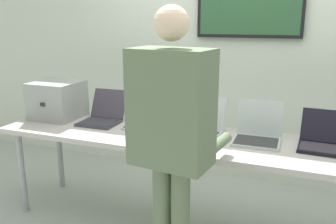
% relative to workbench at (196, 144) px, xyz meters
% --- Properties ---
extents(back_wall, '(8.00, 0.11, 2.67)m').
position_rel_workbench_xyz_m(back_wall, '(0.00, 1.13, 0.63)').
color(back_wall, beige).
rests_on(back_wall, ground).
extents(workbench, '(3.10, 0.70, 0.76)m').
position_rel_workbench_xyz_m(workbench, '(0.00, 0.00, 0.00)').
color(workbench, '#ABA69D').
rests_on(workbench, ground).
extents(equipment_box, '(0.39, 0.39, 0.32)m').
position_rel_workbench_xyz_m(equipment_box, '(-1.30, 0.10, 0.21)').
color(equipment_box, gray).
rests_on(equipment_box, workbench).
extents(laptop_station_0, '(0.32, 0.38, 0.25)m').
position_rel_workbench_xyz_m(laptop_station_0, '(-0.86, 0.11, 0.11)').
color(laptop_station_0, '#3A343E').
rests_on(laptop_station_0, workbench).
extents(laptop_station_1, '(0.33, 0.29, 0.24)m').
position_rel_workbench_xyz_m(laptop_station_1, '(-0.44, 0.11, 0.11)').
color(laptop_station_1, '#AEB5BB').
rests_on(laptop_station_1, workbench).
extents(laptop_station_2, '(0.36, 0.38, 0.27)m').
position_rel_workbench_xyz_m(laptop_station_2, '(-0.01, 0.12, 0.11)').
color(laptop_station_2, '#AEB3B3').
rests_on(laptop_station_2, workbench).
extents(laptop_station_3, '(0.33, 0.31, 0.28)m').
position_rel_workbench_xyz_m(laptop_station_3, '(0.42, 0.09, 0.11)').
color(laptop_station_3, '#ADB7B6').
rests_on(laptop_station_3, workbench).
extents(laptop_station_4, '(0.38, 0.37, 0.23)m').
position_rel_workbench_xyz_m(laptop_station_4, '(0.89, 0.12, 0.10)').
color(laptop_station_4, black).
rests_on(laptop_station_4, workbench).
extents(person, '(0.49, 0.63, 1.68)m').
position_rel_workbench_xyz_m(person, '(0.04, -0.62, 0.30)').
color(person, '#58684C').
rests_on(person, ground).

